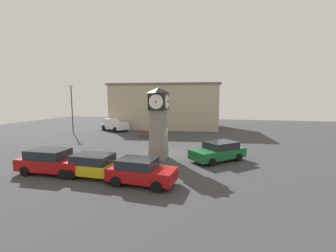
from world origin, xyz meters
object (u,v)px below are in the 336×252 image
car_by_building (141,171)px  bench (143,133)px  bollard_mid_row (145,163)px  street_lamp_near_road (72,106)px  car_navy_sedan (52,161)px  pickup_truck (114,125)px  clock_tower (159,122)px  bollard_near_tower (128,163)px  car_near_tower (96,165)px  car_silver_hatch (218,151)px  pedestrian_crossing_lot (195,124)px

car_by_building → bench: 15.89m
car_by_building → bench: (-5.21, 15.01, -0.24)m
bollard_mid_row → street_lamp_near_road: size_ratio=0.14×
car_navy_sedan → pickup_truck: pickup_truck is taller
car_by_building → pickup_truck: 22.95m
bench → street_lamp_near_road: (-11.22, 1.30, 3.40)m
car_by_building → street_lamp_near_road: 23.37m
clock_tower → bollard_near_tower: size_ratio=6.99×
car_by_building → pickup_truck: (-11.65, 19.77, 0.16)m
car_near_tower → bollard_mid_row: bearing=39.0°
car_near_tower → bench: car_near_tower is taller
clock_tower → car_navy_sedan: 8.16m
car_near_tower → car_by_building: bearing=-9.0°
car_near_tower → pickup_truck: (-8.49, 19.28, 0.18)m
pickup_truck → bollard_mid_row: bearing=-57.5°
bollard_mid_row → car_silver_hatch: car_silver_hatch is taller
bollard_near_tower → street_lamp_near_road: street_lamp_near_road is taller
bollard_near_tower → car_navy_sedan: bearing=-157.5°
pickup_truck → bench: pickup_truck is taller
bollard_near_tower → bench: (-3.37, 12.63, 0.10)m
bollard_mid_row → car_silver_hatch: (4.96, 3.60, 0.28)m
car_navy_sedan → car_by_building: size_ratio=1.14×
car_silver_hatch → street_lamp_near_road: street_lamp_near_road is taller
clock_tower → car_by_building: clock_tower is taller
car_silver_hatch → street_lamp_near_road: (-20.74, 10.19, 3.14)m
car_navy_sedan → car_near_tower: (3.26, 0.02, -0.07)m
clock_tower → car_silver_hatch: 5.34m
car_navy_sedan → car_near_tower: bearing=0.3°
car_navy_sedan → car_near_tower: size_ratio=1.03×
bench → bollard_near_tower: bearing=-75.0°
car_silver_hatch → street_lamp_near_road: bearing=153.8°
car_navy_sedan → pedestrian_crossing_lot: pedestrian_crossing_lot is taller
bollard_mid_row → car_near_tower: (-2.51, -2.03, 0.25)m
car_silver_hatch → pedestrian_crossing_lot: size_ratio=2.83×
pedestrian_crossing_lot → car_silver_hatch: bearing=-77.5°
pickup_truck → street_lamp_near_road: street_lamp_near_road is taller
bollard_near_tower → car_silver_hatch: size_ratio=0.18×
bollard_mid_row → street_lamp_near_road: 21.23m
car_navy_sedan → pickup_truck: 19.99m
clock_tower → car_near_tower: size_ratio=1.32×
bollard_near_tower → pickup_truck: size_ratio=0.16×
clock_tower → car_near_tower: bearing=-117.2°
street_lamp_near_road → pickup_truck: bearing=35.9°
bench → pickup_truck: bearing=143.5°
car_near_tower → bench: (-2.05, 14.51, -0.22)m
bench → street_lamp_near_road: street_lamp_near_road is taller
car_silver_hatch → bench: size_ratio=2.75×
bollard_near_tower → pickup_truck: pickup_truck is taller
bench → pedestrian_crossing_lot: (5.74, 8.23, 0.39)m
bollard_near_tower → car_navy_sedan: size_ratio=0.18×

